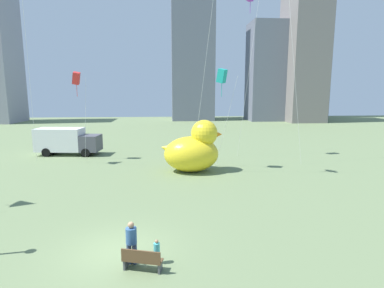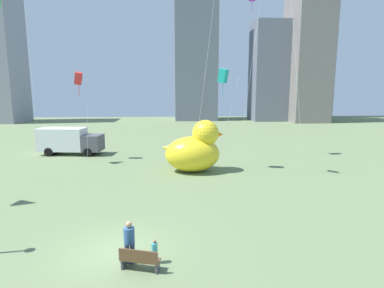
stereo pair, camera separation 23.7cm
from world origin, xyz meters
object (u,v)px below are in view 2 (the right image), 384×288
at_px(person_adult, 129,240).
at_px(giant_inflatable_duck, 195,150).
at_px(park_bench, 139,259).
at_px(box_truck, 69,141).
at_px(kite_teal, 223,76).
at_px(person_child, 155,250).
at_px(kite_red, 78,79).

bearing_deg(person_adult, giant_inflatable_duck, 75.78).
relative_size(park_bench, box_truck, 0.24).
bearing_deg(kite_teal, person_child, -108.87).
distance_m(park_bench, person_child, 0.73).
distance_m(person_adult, box_truck, 23.90).
xyz_separation_m(person_adult, kite_teal, (5.95, 14.46, 6.96)).
xyz_separation_m(kite_red, kite_teal, (13.03, -4.61, 0.05)).
relative_size(park_bench, giant_inflatable_duck, 0.30).
bearing_deg(giant_inflatable_duck, kite_teal, 8.50).
xyz_separation_m(park_bench, giant_inflatable_duck, (3.13, 14.66, 1.39)).
bearing_deg(person_adult, park_bench, -51.98).
distance_m(park_bench, kite_red, 22.29).
bearing_deg(kite_red, person_child, -67.18).
bearing_deg(person_child, kite_teal, 71.13).
relative_size(person_child, kite_teal, 0.12).
height_order(box_truck, kite_teal, kite_teal).
bearing_deg(box_truck, person_child, -65.13).
bearing_deg(kite_teal, giant_inflatable_duck, -171.50).
bearing_deg(box_truck, kite_red, -53.43).
distance_m(person_child, kite_teal, 17.04).
xyz_separation_m(park_bench, kite_red, (-7.52, 19.63, 7.40)).
relative_size(person_adult, kite_red, 0.20).
height_order(park_bench, person_adult, person_adult).
distance_m(park_bench, box_truck, 24.61).
distance_m(kite_red, kite_teal, 13.82).
height_order(person_child, box_truck, box_truck).
bearing_deg(giant_inflatable_duck, person_adult, -104.22).
xyz_separation_m(giant_inflatable_duck, kite_red, (-10.65, 4.97, 6.01)).
bearing_deg(kite_teal, box_truck, 153.56).
bearing_deg(kite_red, person_adult, -69.64).
height_order(park_bench, kite_teal, kite_teal).
xyz_separation_m(person_adult, person_child, (0.98, -0.08, -0.40)).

